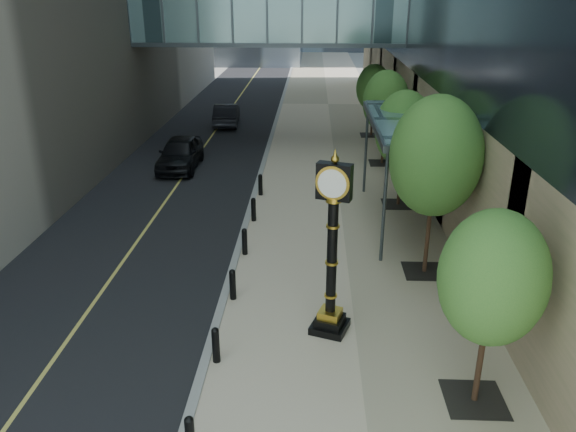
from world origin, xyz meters
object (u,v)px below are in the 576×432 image
object	(u,v)px
car_far	(227,114)
pedestrian	(463,274)
car_near	(180,153)
street_clock	(332,259)

from	to	relation	value
car_far	pedestrian	bearing A→B (deg)	110.05
pedestrian	car_near	xyz separation A→B (m)	(-11.86, 13.43, 0.00)
car_near	car_far	world-z (taller)	car_near
pedestrian	car_near	distance (m)	17.91
car_near	car_far	distance (m)	10.65
street_clock	car_far	xyz separation A→B (m)	(-6.72, 26.06, -1.49)
pedestrian	car_near	world-z (taller)	car_near
street_clock	car_near	xyz separation A→B (m)	(-7.70, 15.46, -1.42)
street_clock	pedestrian	distance (m)	4.84
street_clock	car_near	bearing A→B (deg)	135.58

